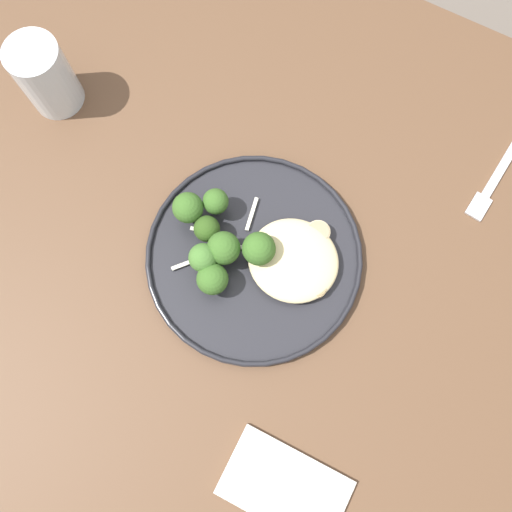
{
  "coord_description": "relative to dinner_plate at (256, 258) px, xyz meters",
  "views": [
    {
      "loc": [
        0.08,
        -0.14,
        1.46
      ],
      "look_at": [
        0.0,
        0.02,
        0.76
      ],
      "focal_mm": 38.24,
      "sensor_mm": 36.0,
      "label": 1
    }
  ],
  "objects": [
    {
      "name": "broccoli_floret_rear_charred",
      "position": [
        -0.04,
        -0.01,
        0.04
      ],
      "size": [
        0.04,
        0.04,
        0.06
      ],
      "color": "#89A356",
      "rests_on": "dinner_plate"
    },
    {
      "name": "broccoli_floret_left_leaning",
      "position": [
        -0.11,
        0.01,
        0.04
      ],
      "size": [
        0.04,
        0.04,
        0.06
      ],
      "color": "#89A356",
      "rests_on": "dinner_plate"
    },
    {
      "name": "seared_scallop_rear_pale",
      "position": [
        0.09,
        -0.0,
        0.01
      ],
      "size": [
        0.03,
        0.03,
        0.01
      ],
      "color": "#DBB77A",
      "rests_on": "dinner_plate"
    },
    {
      "name": "onion_sliver_pale_crescent",
      "position": [
        -0.04,
        -0.0,
        0.01
      ],
      "size": [
        0.04,
        0.02,
        0.0
      ],
      "primitive_type": "cube",
      "rotation": [
        0.0,
        0.0,
        3.47
      ],
      "color": "silver",
      "rests_on": "dinner_plate"
    },
    {
      "name": "water_glass",
      "position": [
        -0.37,
        0.08,
        0.04
      ],
      "size": [
        0.07,
        0.07,
        0.11
      ],
      "color": "silver",
      "rests_on": "wooden_dining_table"
    },
    {
      "name": "broccoli_floret_small_sprig",
      "position": [
        0.0,
        0.0,
        0.04
      ],
      "size": [
        0.04,
        0.04,
        0.06
      ],
      "color": "#7A994C",
      "rests_on": "dinner_plate"
    },
    {
      "name": "broccoli_floret_center_pile",
      "position": [
        -0.06,
        -0.04,
        0.04
      ],
      "size": [
        0.04,
        0.04,
        0.06
      ],
      "color": "#89A356",
      "rests_on": "dinner_plate"
    },
    {
      "name": "broccoli_floret_beside_noodles",
      "position": [
        -0.08,
        0.03,
        0.04
      ],
      "size": [
        0.03,
        0.03,
        0.05
      ],
      "color": "#7A994C",
      "rests_on": "dinner_plate"
    },
    {
      "name": "noodle_bed",
      "position": [
        0.05,
        0.02,
        0.02
      ],
      "size": [
        0.12,
        0.11,
        0.03
      ],
      "color": "beige",
      "rests_on": "dinner_plate"
    },
    {
      "name": "ground",
      "position": [
        -0.0,
        -0.02,
        -0.75
      ],
      "size": [
        6.0,
        6.0,
        0.0
      ],
      "primitive_type": "plane",
      "color": "#665B51"
    },
    {
      "name": "seared_scallop_left_edge",
      "position": [
        0.01,
        0.01,
        0.01
      ],
      "size": [
        0.03,
        0.03,
        0.02
      ],
      "color": "#DBB77A",
      "rests_on": "dinner_plate"
    },
    {
      "name": "folded_napkin",
      "position": [
        0.16,
        -0.24,
        -0.0
      ],
      "size": [
        0.15,
        0.09,
        0.01
      ],
      "primitive_type": "cube",
      "rotation": [
        0.0,
        0.0,
        0.01
      ],
      "color": "silver",
      "rests_on": "wooden_dining_table"
    },
    {
      "name": "onion_sliver_short_strip",
      "position": [
        -0.08,
        -0.0,
        0.01
      ],
      "size": [
        0.04,
        0.01,
        0.0
      ],
      "primitive_type": "cube",
      "rotation": [
        0.0,
        0.0,
        3.38
      ],
      "color": "silver",
      "rests_on": "dinner_plate"
    },
    {
      "name": "broccoli_floret_tall_stalk",
      "position": [
        -0.07,
        -0.0,
        0.03
      ],
      "size": [
        0.03,
        0.03,
        0.05
      ],
      "color": "#7A994C",
      "rests_on": "dinner_plate"
    },
    {
      "name": "wooden_dining_table",
      "position": [
        -0.0,
        -0.02,
        -0.09
      ],
      "size": [
        1.4,
        1.0,
        0.74
      ],
      "color": "brown",
      "rests_on": "ground"
    },
    {
      "name": "dinner_plate",
      "position": [
        0.0,
        0.0,
        0.0
      ],
      "size": [
        0.29,
        0.29,
        0.02
      ],
      "color": "#232328",
      "rests_on": "wooden_dining_table"
    },
    {
      "name": "broccoli_floret_right_tilted",
      "position": [
        -0.03,
        -0.06,
        0.03
      ],
      "size": [
        0.04,
        0.04,
        0.05
      ],
      "color": "#89A356",
      "rests_on": "dinner_plate"
    },
    {
      "name": "onion_sliver_curled_piece",
      "position": [
        -0.03,
        0.05,
        0.01
      ],
      "size": [
        0.01,
        0.05,
        0.0
      ],
      "primitive_type": "cube",
      "rotation": [
        0.0,
        0.0,
        1.77
      ],
      "color": "silver",
      "rests_on": "dinner_plate"
    },
    {
      "name": "dinner_fork",
      "position": [
        0.24,
        0.28,
        -0.01
      ],
      "size": [
        0.04,
        0.19,
        0.0
      ],
      "color": "silver",
      "rests_on": "wooden_dining_table"
    },
    {
      "name": "seared_scallop_tiny_bay",
      "position": [
        0.07,
        0.04,
        0.01
      ],
      "size": [
        0.03,
        0.03,
        0.02
      ],
      "color": "#DBB77A",
      "rests_on": "dinner_plate"
    },
    {
      "name": "seared_scallop_center_golden",
      "position": [
        0.06,
        0.07,
        0.01
      ],
      "size": [
        0.03,
        0.03,
        0.02
      ],
      "color": "beige",
      "rests_on": "dinner_plate"
    },
    {
      "name": "seared_scallop_tilted_round",
      "position": [
        0.01,
        0.03,
        0.01
      ],
      "size": [
        0.03,
        0.03,
        0.01
      ],
      "color": "#DBB77A",
      "rests_on": "dinner_plate"
    },
    {
      "name": "onion_sliver_long_sliver",
      "position": [
        -0.08,
        -0.05,
        0.01
      ],
      "size": [
        0.03,
        0.04,
        0.0
      ],
      "primitive_type": "cube",
      "rotation": [
        0.0,
        0.0,
        0.85
      ],
      "color": "silver",
      "rests_on": "dinner_plate"
    },
    {
      "name": "seared_scallop_half_hidden",
      "position": [
        0.04,
        0.01,
        0.01
      ],
      "size": [
        0.03,
        0.03,
        0.01
      ],
      "color": "#E5C689",
      "rests_on": "dinner_plate"
    },
    {
      "name": "seared_scallop_large_seared",
      "position": [
        0.03,
        -0.02,
        0.01
      ],
      "size": [
        0.03,
        0.03,
        0.01
      ],
      "color": "#E5C689",
      "rests_on": "dinner_plate"
    }
  ]
}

